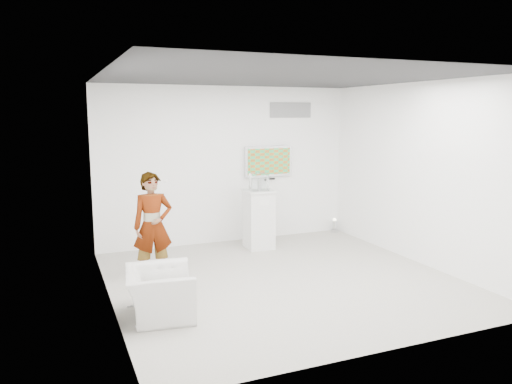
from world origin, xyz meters
The scene contains 10 objects.
room centered at (0.00, 0.00, 1.50)m, with size 5.01×5.01×3.00m.
tv centered at (0.85, 2.45, 1.55)m, with size 1.00×0.08×0.60m, color silver.
logo_decal centered at (1.35, 2.49, 2.55)m, with size 0.90×0.02×0.30m, color slate.
person centered at (-1.77, 0.81, 0.81)m, with size 0.59×0.39×1.63m, color silver.
armchair centered at (-1.99, -0.66, 0.30)m, with size 0.92×0.80×0.60m, color silver.
pedestal centered at (0.37, 1.79, 0.55)m, with size 0.53×0.53×1.09m, color white.
floor_uplight centered at (2.34, 2.34, 0.14)m, with size 0.18×0.18×0.28m, color silver.
vitrine centered at (0.37, 1.79, 1.25)m, with size 0.31×0.31×0.31m, color white.
console centered at (0.37, 1.79, 1.20)m, with size 0.05×0.16×0.22m, color white.
wii_remote centered at (-1.52, 0.96, 1.46)m, with size 0.04×0.14×0.04m, color white.
Camera 1 is at (-3.15, -6.54, 2.49)m, focal length 35.00 mm.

